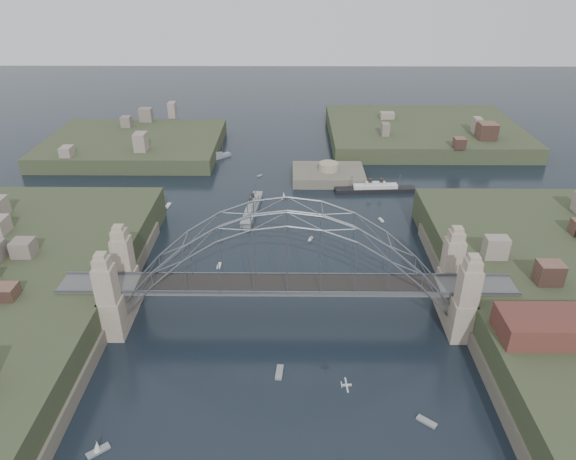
# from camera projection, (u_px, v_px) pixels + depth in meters

# --- Properties ---
(ground) EXTENTS (500.00, 500.00, 0.00)m
(ground) POSITION_uv_depth(u_px,v_px,m) (287.00, 320.00, 99.92)
(ground) COLOR black
(ground) RESTS_ON ground
(bridge) EXTENTS (84.00, 13.80, 24.60)m
(bridge) POSITION_uv_depth(u_px,v_px,m) (287.00, 266.00, 94.08)
(bridge) COLOR #515154
(bridge) RESTS_ON ground
(headland_nw) EXTENTS (60.00, 45.00, 9.00)m
(headland_nw) POSITION_uv_depth(u_px,v_px,m) (135.00, 150.00, 183.77)
(headland_nw) COLOR #313A22
(headland_nw) RESTS_ON ground
(headland_ne) EXTENTS (70.00, 55.00, 9.50)m
(headland_ne) POSITION_uv_depth(u_px,v_px,m) (423.00, 137.00, 196.02)
(headland_ne) COLOR #313A22
(headland_ne) RESTS_ON ground
(fort_island) EXTENTS (22.00, 16.00, 9.40)m
(fort_island) POSITION_uv_depth(u_px,v_px,m) (328.00, 180.00, 161.62)
(fort_island) COLOR #595346
(fort_island) RESTS_ON ground
(wharf_shed) EXTENTS (20.00, 8.00, 4.00)m
(wharf_shed) POSITION_uv_depth(u_px,v_px,m) (563.00, 327.00, 82.50)
(wharf_shed) COLOR #592D26
(wharf_shed) RESTS_ON shore_east
(finger_pier) EXTENTS (4.00, 22.00, 1.40)m
(finger_pier) POSITION_uv_depth(u_px,v_px,m) (556.00, 440.00, 74.62)
(finger_pier) COLOR #515154
(finger_pier) RESTS_ON ground
(naval_cruiser_near) EXTENTS (4.85, 20.77, 6.18)m
(naval_cruiser_near) POSITION_uv_depth(u_px,v_px,m) (252.00, 208.00, 141.37)
(naval_cruiser_near) COLOR gray
(naval_cruiser_near) RESTS_ON ground
(naval_cruiser_far) EXTENTS (11.45, 10.85, 4.68)m
(naval_cruiser_far) POSITION_uv_depth(u_px,v_px,m) (213.00, 158.00, 176.08)
(naval_cruiser_far) COLOR gray
(naval_cruiser_far) RESTS_ON ground
(ocean_liner) EXTENTS (23.64, 4.66, 5.76)m
(ocean_liner) POSITION_uv_depth(u_px,v_px,m) (375.00, 189.00, 152.60)
(ocean_liner) COLOR black
(ocean_liner) RESTS_ON ground
(aeroplane) EXTENTS (1.55, 2.90, 0.42)m
(aeroplane) POSITION_uv_depth(u_px,v_px,m) (345.00, 385.00, 73.99)
(aeroplane) COLOR silver
(small_boat_a) EXTENTS (0.82, 2.37, 0.45)m
(small_boat_a) POSITION_uv_depth(u_px,v_px,m) (219.00, 266.00, 116.84)
(small_boat_a) COLOR silver
(small_boat_a) RESTS_ON ground
(small_boat_b) EXTENTS (1.33, 1.87, 1.43)m
(small_boat_b) POSITION_uv_depth(u_px,v_px,m) (311.00, 239.00, 127.47)
(small_boat_b) COLOR silver
(small_boat_b) RESTS_ON ground
(small_boat_c) EXTENTS (1.43, 3.51, 0.45)m
(small_boat_c) POSITION_uv_depth(u_px,v_px,m) (279.00, 372.00, 87.29)
(small_boat_c) COLOR silver
(small_boat_c) RESTS_ON ground
(small_boat_d) EXTENTS (1.35, 2.27, 0.45)m
(small_boat_d) POSITION_uv_depth(u_px,v_px,m) (381.00, 220.00, 136.63)
(small_boat_d) COLOR silver
(small_boat_d) RESTS_ON ground
(small_boat_e) EXTENTS (1.37, 3.14, 0.45)m
(small_boat_e) POSITION_uv_depth(u_px,v_px,m) (168.00, 206.00, 144.43)
(small_boat_e) COLOR silver
(small_boat_e) RESTS_ON ground
(small_boat_f) EXTENTS (1.49, 1.83, 2.38)m
(small_boat_f) POSITION_uv_depth(u_px,v_px,m) (284.00, 195.00, 148.40)
(small_boat_f) COLOR silver
(small_boat_f) RESTS_ON ground
(small_boat_g) EXTENTS (3.04, 2.71, 0.45)m
(small_boat_g) POSITION_uv_depth(u_px,v_px,m) (427.00, 422.00, 78.13)
(small_boat_g) COLOR silver
(small_boat_g) RESTS_ON ground
(small_boat_h) EXTENTS (1.65, 1.86, 0.45)m
(small_boat_h) POSITION_uv_depth(u_px,v_px,m) (260.00, 176.00, 163.52)
(small_boat_h) COLOR silver
(small_boat_h) RESTS_ON ground
(small_boat_i) EXTENTS (2.83, 2.10, 0.45)m
(small_boat_i) POSITION_uv_depth(u_px,v_px,m) (408.00, 278.00, 112.59)
(small_boat_i) COLOR silver
(small_boat_i) RESTS_ON ground
(small_boat_j) EXTENTS (3.23, 2.93, 2.38)m
(small_boat_j) POSITION_uv_depth(u_px,v_px,m) (98.00, 448.00, 73.29)
(small_boat_j) COLOR silver
(small_boat_j) RESTS_ON ground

